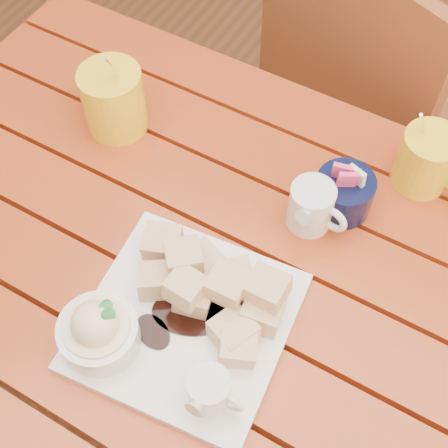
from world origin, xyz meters
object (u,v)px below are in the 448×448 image
Objects in this scene: chair_far at (365,104)px; dessert_plate at (172,318)px; coffee_mug_left at (112,98)px; coffee_mug_right at (428,160)px; table at (221,304)px.

dessert_plate is at bearing 110.00° from chair_far.
coffee_mug_left is 0.51m from coffee_mug_right.
dessert_plate is 0.32× the size of chair_far.
table is 0.37m from coffee_mug_left.
dessert_plate is 0.79m from chair_far.
coffee_mug_right is at bearing 63.50° from dessert_plate.
table is 1.30× the size of chair_far.
coffee_mug_left is at bearing -155.16° from coffee_mug_right.
coffee_mug_left reaches higher than dessert_plate.
coffee_mug_right reaches higher than dessert_plate.
dessert_plate is 1.73× the size of coffee_mug_left.
coffee_mug_left is at bearing 136.53° from dessert_plate.
coffee_mug_right is (0.19, 0.30, 0.16)m from table.
chair_far is at bearing 127.62° from coffee_mug_right.
dessert_plate is at bearing -23.50° from coffee_mug_left.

